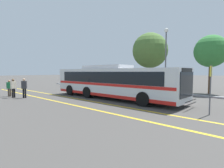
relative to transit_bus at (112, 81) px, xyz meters
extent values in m
plane|color=#423F3D|center=(-1.03, 0.19, -1.50)|extent=(220.00, 220.00, 0.00)
cube|color=gold|center=(0.02, -2.20, -1.49)|extent=(32.67, 0.20, 0.01)
cube|color=gold|center=(0.02, -4.09, -1.49)|extent=(32.67, 0.20, 0.01)
cube|color=#99999E|center=(0.02, 6.47, -1.42)|extent=(40.67, 0.36, 0.15)
cube|color=silver|center=(0.02, 0.00, -0.04)|extent=(12.69, 2.59, 2.28)
cube|color=black|center=(0.02, 0.00, 0.39)|extent=(10.91, 2.62, 0.91)
cube|color=red|center=(0.02, 0.00, -0.18)|extent=(12.43, 2.63, 0.20)
cube|color=red|center=(0.02, 0.00, -1.06)|extent=(12.43, 2.62, 0.24)
cube|color=black|center=(6.37, 0.04, 0.03)|extent=(0.05, 2.21, 1.62)
cube|color=black|center=(6.37, 0.04, 0.96)|extent=(0.05, 1.76, 0.24)
cube|color=silver|center=(-0.62, 0.00, 1.26)|extent=(4.45, 2.04, 0.31)
cube|color=black|center=(6.65, 0.04, -0.95)|extent=(0.05, 1.89, 0.04)
cube|color=black|center=(6.65, 0.04, -1.15)|extent=(0.05, 1.89, 0.04)
cylinder|color=black|center=(3.94, 1.23, -1.00)|extent=(1.00, 0.29, 1.00)
cylinder|color=black|center=(3.95, -1.18, -1.00)|extent=(1.00, 0.29, 1.00)
cylinder|color=black|center=(-1.89, 1.20, -1.00)|extent=(1.00, 0.29, 1.00)
cylinder|color=black|center=(-1.88, -1.22, -1.00)|extent=(1.00, 0.29, 1.00)
cylinder|color=black|center=(-4.55, 1.18, -1.00)|extent=(1.00, 0.29, 1.00)
cylinder|color=black|center=(-4.54, -1.23, -1.00)|extent=(1.00, 0.29, 1.00)
cube|color=#4C3823|center=(-12.40, 5.39, -0.91)|extent=(4.85, 1.92, 0.57)
cube|color=black|center=(-12.28, 5.38, -0.33)|extent=(2.07, 1.60, 0.59)
cylinder|color=black|center=(-13.91, 4.63, -1.20)|extent=(0.61, 0.22, 0.60)
cylinder|color=black|center=(-13.84, 6.27, -1.20)|extent=(0.61, 0.22, 0.60)
cylinder|color=black|center=(-10.95, 4.51, -1.20)|extent=(0.61, 0.22, 0.60)
cylinder|color=black|center=(-10.88, 6.14, -1.20)|extent=(0.61, 0.22, 0.60)
cube|color=black|center=(-6.74, 5.08, -0.90)|extent=(4.56, 2.19, 0.60)
cube|color=black|center=(-6.85, 5.08, -0.36)|extent=(1.98, 1.78, 0.48)
cylinder|color=black|center=(-5.31, 5.86, -1.20)|extent=(0.61, 0.24, 0.60)
cylinder|color=black|center=(-5.43, 4.09, -1.20)|extent=(0.61, 0.24, 0.60)
cylinder|color=black|center=(-8.05, 6.06, -1.20)|extent=(0.61, 0.24, 0.60)
cylinder|color=black|center=(-8.18, 4.29, -1.20)|extent=(0.61, 0.24, 0.60)
cylinder|color=black|center=(-6.84, -5.76, -1.08)|extent=(0.14, 0.14, 0.83)
cylinder|color=black|center=(-6.88, -5.60, -1.08)|extent=(0.14, 0.14, 0.83)
cube|color=beige|center=(-6.86, -5.68, -0.34)|extent=(0.31, 0.46, 0.66)
sphere|color=brown|center=(-6.86, -5.68, 0.10)|extent=(0.23, 0.23, 0.23)
cylinder|color=black|center=(-6.02, -5.14, -1.07)|extent=(0.14, 0.14, 0.85)
cylinder|color=black|center=(-5.90, -5.01, -1.07)|extent=(0.14, 0.14, 0.85)
cube|color=#333338|center=(-5.96, -5.08, -0.31)|extent=(0.45, 0.46, 0.67)
sphere|color=tan|center=(-5.96, -5.08, 0.14)|extent=(0.23, 0.23, 0.23)
cylinder|color=brown|center=(-7.93, -5.60, -1.12)|extent=(0.14, 0.14, 0.76)
cylinder|color=brown|center=(-8.04, -5.72, -1.12)|extent=(0.14, 0.14, 0.76)
cube|color=#1E723F|center=(-7.99, -5.66, -0.44)|extent=(0.44, 0.46, 0.60)
sphere|color=#9E704C|center=(-7.99, -5.66, -0.04)|extent=(0.21, 0.21, 0.21)
cylinder|color=#59595E|center=(7.88, -0.73, -0.15)|extent=(0.07, 0.07, 2.70)
cube|color=yellow|center=(7.88, -0.73, 0.88)|extent=(0.03, 0.40, 0.56)
cylinder|color=#59595E|center=(1.49, 7.23, 1.84)|extent=(0.14, 0.14, 6.68)
sphere|color=silver|center=(1.49, 7.23, 5.41)|extent=(0.45, 0.45, 0.45)
cylinder|color=#513823|center=(5.41, 9.59, 0.13)|extent=(0.28, 0.28, 3.25)
sphere|color=#337A38|center=(5.41, 9.59, 3.02)|extent=(3.38, 3.38, 3.38)
cylinder|color=#513823|center=(-2.52, 10.67, 0.25)|extent=(0.28, 0.28, 3.49)
sphere|color=#4C7033|center=(-2.52, 10.67, 3.83)|extent=(4.91, 4.91, 4.91)
camera|label=1|loc=(10.29, -11.20, 0.85)|focal=28.00mm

